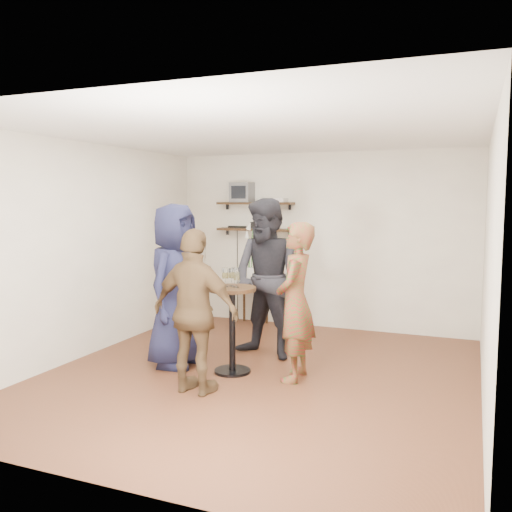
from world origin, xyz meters
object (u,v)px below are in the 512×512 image
Objects in this scene: person_brown at (195,312)px; person_dark at (268,279)px; side_table at (251,294)px; dvd_deck at (273,200)px; person_navy at (175,285)px; person_plaid at (295,302)px; crt_monitor at (242,192)px; drinks_table at (232,318)px; radio at (258,225)px.

person_dark is at bearing -93.51° from person_brown.
dvd_deck is at bearing 32.11° from side_table.
side_table is 2.23m from person_navy.
side_table is 2.58m from person_plaid.
person_plaid is 0.87m from person_dark.
drinks_table is (0.90, -2.37, -1.40)m from crt_monitor.
drinks_table is at bearing -72.45° from side_table.
person_navy is (-0.02, -2.19, 0.45)m from side_table.
person_navy is at bearing -91.68° from radio.
dvd_deck is 2.78m from person_plaid.
person_brown is at bearing -74.86° from crt_monitor.
drinks_table is 0.51× the size of person_navy.
person_navy reaches higher than side_table.
crt_monitor is 1.45× the size of radio.
radio is 0.11× the size of person_dark.
person_brown is at bearing -86.49° from person_dark.
crt_monitor is 0.52m from dvd_deck.
crt_monitor reaches higher than drinks_table.
radio is at bearing 180.00° from dvd_deck.
crt_monitor is 0.19× the size of person_plaid.
person_dark is at bearing -143.12° from person_plaid.
person_brown is (0.57, -3.08, -0.70)m from radio.
person_plaid is (1.62, -2.32, -1.18)m from crt_monitor.
person_dark is (0.16, 0.70, 0.35)m from drinks_table.
dvd_deck reaches higher than person_dark.
person_plaid is at bearing -56.74° from side_table.
person_plaid reaches higher than drinks_table.
person_dark reaches higher than person_brown.
crt_monitor is at bearing -148.71° from person_plaid.
dvd_deck is 3.28m from person_brown.
person_dark is at bearing -71.65° from dvd_deck.
dvd_deck reaches higher than drinks_table.
person_brown is at bearing -49.61° from person_plaid.
person_brown is at bearing -95.67° from drinks_table.
side_table is (0.21, -0.18, -1.54)m from crt_monitor.
person_navy reaches higher than person_brown.
drinks_table is 0.50× the size of person_dark.
drinks_table is 0.57× the size of person_plaid.
radio is 0.12× the size of person_navy.
person_plaid is 0.87× the size of person_dark.
dvd_deck reaches higher than radio.
drinks_table reaches higher than side_table.
dvd_deck is 2.72m from drinks_table.
radio is at bearing 76.06° from side_table.
side_table is 0.37× the size of person_brown.
side_table is at bearing 132.37° from person_dark.
person_plaid is at bearing 3.54° from drinks_table.
crt_monitor is 0.20× the size of person_brown.
person_navy is at bearing -97.61° from dvd_deck.
person_dark reaches higher than side_table.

